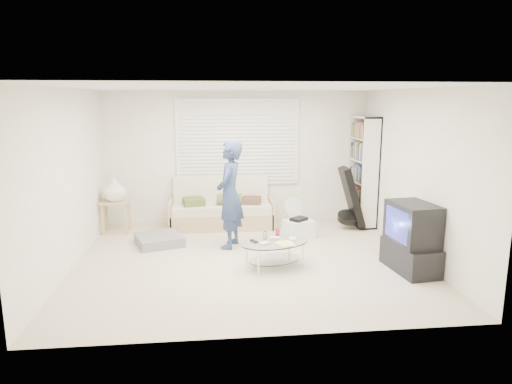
{
  "coord_description": "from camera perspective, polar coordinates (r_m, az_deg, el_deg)",
  "views": [
    {
      "loc": [
        -0.56,
        -6.42,
        2.34
      ],
      "look_at": [
        0.15,
        0.3,
        0.97
      ],
      "focal_mm": 32.0,
      "sensor_mm": 36.0,
      "label": 1
    }
  ],
  "objects": [
    {
      "name": "futon_sofa",
      "position": [
        8.54,
        -4.32,
        -2.33
      ],
      "size": [
        1.91,
        0.77,
        0.94
      ],
      "color": "tan",
      "rests_on": "ground"
    },
    {
      "name": "standing_person",
      "position": [
        7.24,
        -3.29,
        -0.35
      ],
      "size": [
        0.59,
        0.72,
        1.72
      ],
      "primitive_type": "imported",
      "rotation": [
        0.0,
        0.0,
        -1.89
      ],
      "color": "navy",
      "rests_on": "ground"
    },
    {
      "name": "coffee_table",
      "position": [
        6.49,
        2.39,
        -6.8
      ],
      "size": [
        1.16,
        0.93,
        0.5
      ],
      "color": "silver",
      "rests_on": "ground"
    },
    {
      "name": "ground",
      "position": [
        6.86,
        -0.96,
        -8.47
      ],
      "size": [
        5.0,
        5.0,
        0.0
      ],
      "primitive_type": "plane",
      "color": "#BCAD92",
      "rests_on": "ground"
    },
    {
      "name": "room_shell",
      "position": [
        6.96,
        -1.36,
        5.62
      ],
      "size": [
        5.02,
        4.52,
        2.51
      ],
      "color": "silver",
      "rests_on": "ground"
    },
    {
      "name": "tv_unit",
      "position": [
        6.65,
        18.85,
        -5.5
      ],
      "size": [
        0.57,
        0.93,
        0.96
      ],
      "color": "black",
      "rests_on": "ground"
    },
    {
      "name": "window_blinds",
      "position": [
        8.67,
        -2.29,
        6.25
      ],
      "size": [
        2.32,
        0.08,
        1.62
      ],
      "color": "silver",
      "rests_on": "ground"
    },
    {
      "name": "storage_bin",
      "position": [
        7.93,
        5.36,
        -4.53
      ],
      "size": [
        0.57,
        0.46,
        0.35
      ],
      "color": "white",
      "rests_on": "ground"
    },
    {
      "name": "floor_fan",
      "position": [
        8.39,
        4.66,
        -2.33
      ],
      "size": [
        0.36,
        0.24,
        0.59
      ],
      "color": "white",
      "rests_on": "ground"
    },
    {
      "name": "side_table",
      "position": [
        8.43,
        -17.24,
        0.06
      ],
      "size": [
        0.51,
        0.41,
        1.0
      ],
      "color": "tan",
      "rests_on": "ground"
    },
    {
      "name": "bookshelf",
      "position": [
        8.81,
        13.19,
        2.55
      ],
      "size": [
        0.32,
        0.86,
        2.04
      ],
      "color": "white",
      "rests_on": "ground"
    },
    {
      "name": "guitar_case",
      "position": [
        8.5,
        11.79,
        -1.23
      ],
      "size": [
        0.48,
        0.42,
        1.12
      ],
      "color": "black",
      "rests_on": "ground"
    },
    {
      "name": "grey_floor_pillow",
      "position": [
        7.7,
        -11.98,
        -5.86
      ],
      "size": [
        0.88,
        0.88,
        0.16
      ],
      "primitive_type": "cube",
      "rotation": [
        0.0,
        0.0,
        0.34
      ],
      "color": "#5D5E62",
      "rests_on": "ground"
    }
  ]
}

